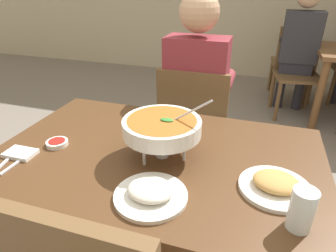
{
  "coord_description": "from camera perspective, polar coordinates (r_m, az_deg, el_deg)",
  "views": [
    {
      "loc": [
        0.35,
        -0.95,
        1.37
      ],
      "look_at": [
        0.0,
        0.15,
        0.78
      ],
      "focal_mm": 31.42,
      "sensor_mm": 36.0,
      "label": 1
    }
  ],
  "objects": [
    {
      "name": "dining_table_main",
      "position": [
        1.26,
        -2.12,
        -9.36
      ],
      "size": [
        1.31,
        0.84,
        0.73
      ],
      "color": "#51331C",
      "rests_on": "ground_plane"
    },
    {
      "name": "diner_main",
      "position": [
        1.83,
        5.67,
        7.01
      ],
      "size": [
        0.4,
        0.45,
        1.31
      ],
      "color": "#2D2D38",
      "rests_on": "ground_plane"
    },
    {
      "name": "curry_bowl",
      "position": [
        1.11,
        -1.19,
        -0.26
      ],
      "size": [
        0.33,
        0.3,
        0.26
      ],
      "color": "silver",
      "rests_on": "dining_table_main"
    },
    {
      "name": "napkin_folded",
      "position": [
        1.32,
        -26.7,
        -4.75
      ],
      "size": [
        0.12,
        0.08,
        0.02
      ],
      "primitive_type": "cube",
      "rotation": [
        0.0,
        0.0,
        0.02
      ],
      "color": "white",
      "rests_on": "dining_table_main"
    },
    {
      "name": "chair_bg_left",
      "position": [
        3.46,
        23.71,
        10.46
      ],
      "size": [
        0.5,
        0.5,
        0.9
      ],
      "color": "brown",
      "rests_on": "ground_plane"
    },
    {
      "name": "chair_bg_window",
      "position": [
        3.92,
        24.32,
        12.1
      ],
      "size": [
        0.47,
        0.47,
        0.9
      ],
      "color": "brown",
      "rests_on": "ground_plane"
    },
    {
      "name": "sauce_dish",
      "position": [
        1.33,
        -20.72,
        -3.08
      ],
      "size": [
        0.09,
        0.09,
        0.02
      ],
      "color": "white",
      "rests_on": "dining_table_main"
    },
    {
      "name": "appetizer_plate",
      "position": [
        1.06,
        20.1,
        -10.64
      ],
      "size": [
        0.24,
        0.24,
        0.06
      ],
      "color": "white",
      "rests_on": "dining_table_main"
    },
    {
      "name": "spoon_utensil",
      "position": [
        1.27,
        -27.15,
        -6.26
      ],
      "size": [
        0.02,
        0.17,
        0.01
      ],
      "primitive_type": "cube",
      "rotation": [
        0.0,
        0.0,
        -0.02
      ],
      "color": "silver",
      "rests_on": "dining_table_main"
    },
    {
      "name": "patron_bg_left",
      "position": [
        3.42,
        24.14,
        14.34
      ],
      "size": [
        0.4,
        0.45,
        1.31
      ],
      "color": "#2D2D38",
      "rests_on": "ground_plane"
    },
    {
      "name": "drink_glass",
      "position": [
        0.93,
        24.44,
        -14.85
      ],
      "size": [
        0.07,
        0.07,
        0.13
      ],
      "color": "silver",
      "rests_on": "dining_table_main"
    },
    {
      "name": "fork_utensil",
      "position": [
        1.31,
        -28.75,
        -5.79
      ],
      "size": [
        0.05,
        0.17,
        0.01
      ],
      "primitive_type": "cube",
      "rotation": [
        0.0,
        0.0,
        0.22
      ],
      "color": "silver",
      "rests_on": "dining_table_main"
    },
    {
      "name": "rice_plate",
      "position": [
        0.97,
        -3.39,
        -12.8
      ],
      "size": [
        0.24,
        0.24,
        0.06
      ],
      "color": "white",
      "rests_on": "dining_table_main"
    },
    {
      "name": "chair_diner_main",
      "position": [
        1.9,
        5.13,
        -0.02
      ],
      "size": [
        0.44,
        0.44,
        0.9
      ],
      "color": "brown",
      "rests_on": "ground_plane"
    }
  ]
}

